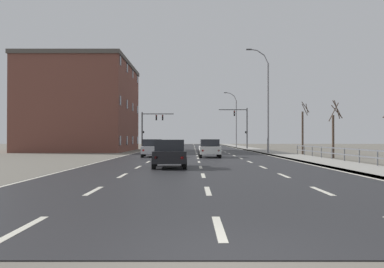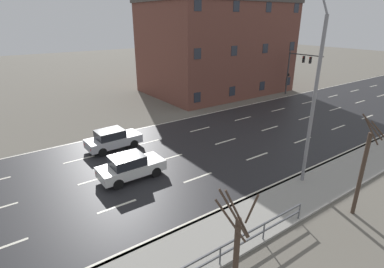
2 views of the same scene
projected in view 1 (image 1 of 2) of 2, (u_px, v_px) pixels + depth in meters
The scene contains 14 objects.
ground_plane at pixel (194, 152), 53.59m from camera, with size 160.00×160.00×0.12m.
road_asphalt_strip at pixel (194, 149), 65.58m from camera, with size 14.00×120.00×0.03m.
sidewalk_right at pixel (248, 149), 65.61m from camera, with size 3.00×120.00×0.12m.
guardrail at pixel (358, 154), 26.19m from camera, with size 0.07×30.85×1.00m.
street_lamp_midground at pixel (265, 102), 45.06m from camera, with size 2.41×0.24×11.22m.
street_lamp_distant at pixel (234, 120), 77.43m from camera, with size 2.34×0.24×10.13m.
traffic_signal_right at pixel (241, 123), 64.58m from camera, with size 4.38×0.36×6.29m.
traffic_signal_left at pixel (149, 124), 62.95m from camera, with size 4.78×0.36×5.56m.
car_far_left at pixel (168, 153), 23.49m from camera, with size 2.01×4.19×1.57m.
car_near_right at pixel (208, 148), 36.57m from camera, with size 1.86×4.11×1.57m.
car_distant at pixel (151, 148), 37.35m from camera, with size 1.96×4.16×1.57m.
brick_building at pixel (82, 107), 56.66m from camera, with size 12.82×18.19×11.76m.
bare_tree_mid at pixel (332, 132), 35.73m from camera, with size 1.07×1.29×4.83m.
bare_tree_far at pixel (301, 130), 44.41m from camera, with size 0.93×0.88×5.48m.
Camera 1 is at (-0.48, -5.61, 1.62)m, focal length 39.71 mm.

